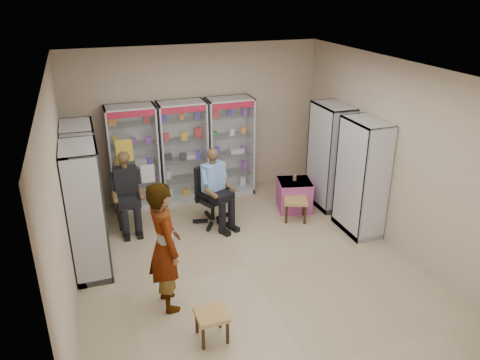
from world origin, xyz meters
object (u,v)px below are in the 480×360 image
object	(u,v)px
cabinet_left_far	(84,183)
cabinet_left_near	(87,212)
wooden_chair	(128,201)
office_chair	(212,196)
cabinet_back_right	(230,147)
seated_shopkeeper	(213,190)
woven_stool_a	(295,209)
standing_man	(165,247)
cabinet_back_left	(134,158)
woven_stool_b	(212,325)
cabinet_right_far	(330,156)
cabinet_right_near	(362,178)
cabinet_back_mid	(183,152)
pink_trunk	(294,195)

from	to	relation	value
cabinet_left_far	cabinet_left_near	world-z (taller)	same
wooden_chair	office_chair	distance (m)	1.51
cabinet_back_right	cabinet_left_far	distance (m)	2.98
cabinet_left_far	seated_shopkeeper	bearing A→B (deg)	82.94
woven_stool_a	standing_man	xyz separation A→B (m)	(-2.69, -1.69, 0.69)
cabinet_back_left	seated_shopkeeper	world-z (taller)	cabinet_back_left
cabinet_back_right	seated_shopkeeper	xyz separation A→B (m)	(-0.70, -1.19, -0.32)
office_chair	woven_stool_a	world-z (taller)	office_chair
seated_shopkeeper	cabinet_left_near	bearing A→B (deg)	177.69
woven_stool_b	cabinet_right_far	bearing A→B (deg)	42.53
cabinet_right_near	wooden_chair	world-z (taller)	cabinet_right_near
cabinet_back_mid	woven_stool_a	bearing A→B (deg)	-41.41
office_chair	standing_man	bearing A→B (deg)	-144.31
wooden_chair	pink_trunk	size ratio (longest dim) A/B	1.56
cabinet_right_far	woven_stool_a	world-z (taller)	cabinet_right_far
cabinet_back_right	woven_stool_b	bearing A→B (deg)	-110.86
standing_man	cabinet_left_far	bearing A→B (deg)	15.59
seated_shopkeeper	woven_stool_b	bearing A→B (deg)	-130.16
office_chair	woven_stool_a	xyz separation A→B (m)	(1.47, -0.37, -0.32)
cabinet_back_mid	woven_stool_a	xyz separation A→B (m)	(1.72, -1.52, -0.79)
cabinet_back_right	woven_stool_a	world-z (taller)	cabinet_back_right
cabinet_left_far	office_chair	distance (m)	2.19
cabinet_back_right	cabinet_left_far	world-z (taller)	same
cabinet_right_near	wooden_chair	size ratio (longest dim) A/B	2.13
cabinet_left_near	office_chair	bearing A→B (deg)	112.61
wooden_chair	standing_man	bearing A→B (deg)	-84.62
wooden_chair	seated_shopkeeper	xyz separation A→B (m)	(1.45, -0.46, 0.21)
cabinet_left_far	pink_trunk	distance (m)	3.83
cabinet_back_mid	cabinet_right_near	world-z (taller)	same
wooden_chair	seated_shopkeeper	distance (m)	1.54
cabinet_right_far	standing_man	world-z (taller)	cabinet_right_far
cabinet_back_right	cabinet_left_far	xyz separation A→B (m)	(-2.83, -0.93, 0.00)
cabinet_right_far	standing_man	distance (m)	4.11
cabinet_back_right	office_chair	bearing A→B (deg)	-121.52
wooden_chair	cabinet_back_left	bearing A→B (deg)	71.10
cabinet_back_mid	wooden_chair	size ratio (longest dim) A/B	2.13
seated_shopkeeper	cabinet_right_far	bearing A→B (deg)	-22.20
cabinet_right_near	standing_man	size ratio (longest dim) A/B	1.11
cabinet_right_near	woven_stool_a	distance (m)	1.37
standing_man	office_chair	bearing A→B (deg)	-36.83
pink_trunk	office_chair	bearing A→B (deg)	-178.96
cabinet_right_near	woven_stool_a	xyz separation A→B (m)	(-0.86, 0.71, -0.79)
cabinet_right_far	seated_shopkeeper	distance (m)	2.35
cabinet_back_mid	cabinet_left_far	xyz separation A→B (m)	(-1.88, -0.93, 0.00)
standing_man	woven_stool_a	bearing A→B (deg)	-64.18
cabinet_back_mid	cabinet_left_far	size ratio (longest dim) A/B	1.00
cabinet_back_left	standing_man	world-z (taller)	cabinet_back_left
cabinet_back_right	cabinet_right_far	xyz separation A→B (m)	(1.63, -1.13, 0.00)
cabinet_back_left	cabinet_right_near	xyz separation A→B (m)	(3.53, -2.23, 0.00)
cabinet_back_right	standing_man	xyz separation A→B (m)	(-1.92, -3.20, -0.10)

